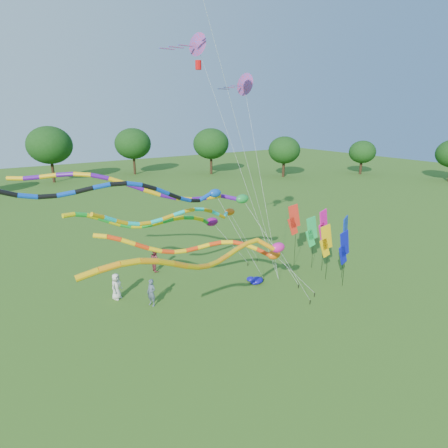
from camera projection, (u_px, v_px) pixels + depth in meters
ground at (292, 318)px, 22.46m from camera, size 160.00×160.00×0.00m
tree_ring at (235, 220)px, 24.27m from camera, size 119.98×110.94×8.94m
tube_kite_red at (213, 249)px, 22.88m from camera, size 12.45×5.18×5.91m
tube_kite_orange at (223, 255)px, 17.63m from camera, size 14.06×2.40×7.27m
tube_kite_purple at (157, 190)px, 22.55m from camera, size 15.81×7.62×9.27m
tube_kite_blue at (151, 193)px, 19.94m from camera, size 15.35×1.30×9.23m
tube_kite_cyan at (190, 215)px, 23.90m from camera, size 13.42×3.16×7.41m
tube_kite_green at (167, 221)px, 25.37m from camera, size 13.02×1.62×6.73m
delta_kite_high_a at (196, 45)px, 21.04m from camera, size 7.67×2.63×16.47m
delta_kite_high_c at (244, 84)px, 26.52m from camera, size 3.08×5.36×14.69m
banner_pole_orange at (326, 241)px, 26.67m from camera, size 1.16×0.27×4.28m
banner_pole_blue_a at (344, 248)px, 25.59m from camera, size 1.16×0.16×4.20m
banner_pole_green at (311, 232)px, 28.76m from camera, size 1.16×0.27×4.25m
banner_pole_red at (294, 220)px, 28.84m from camera, size 1.15×0.34×5.13m
banner_pole_magenta_b at (323, 225)px, 27.91m from camera, size 1.16×0.23×4.99m
banner_pole_blue_b at (345, 233)px, 26.61m from camera, size 1.10×0.52×4.87m
blue_nylon_heap at (254, 279)px, 27.27m from camera, size 1.17×1.05×0.42m
person_a at (116, 286)px, 24.50m from camera, size 1.04×0.97×1.79m
person_b at (151, 293)px, 23.66m from camera, size 0.64×0.76×1.78m
person_c at (155, 260)px, 28.85m from camera, size 0.76×0.94×1.83m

